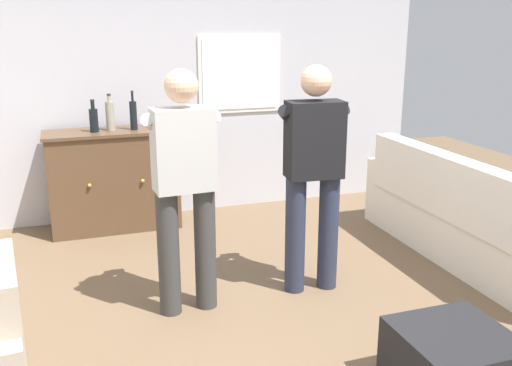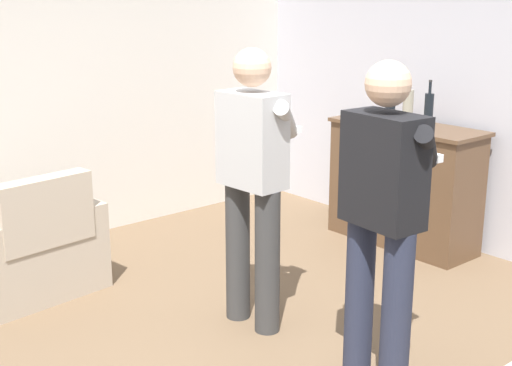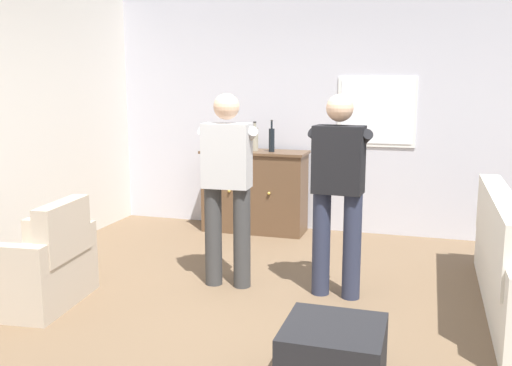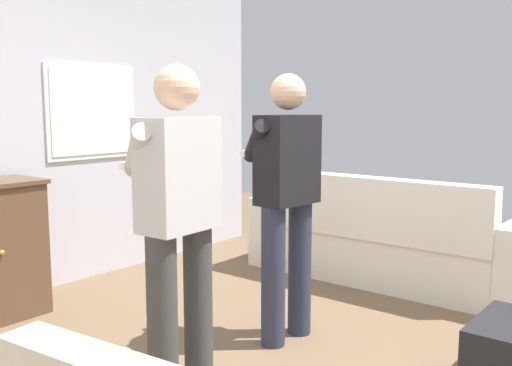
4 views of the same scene
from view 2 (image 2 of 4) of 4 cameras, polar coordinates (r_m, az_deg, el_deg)
name	(u,v)px [view 2 (image 2 of 4)]	position (r m, az deg, el deg)	size (l,w,h in m)	color
wall_side_left	(17,70)	(5.74, -18.55, 8.55)	(0.12, 5.20, 2.80)	silver
armchair	(31,253)	(5.01, -17.58, -5.37)	(0.73, 0.94, 0.85)	#B2A38E
sideboard_cabinet	(404,185)	(5.79, 11.73, -0.12)	(1.25, 0.49, 0.97)	brown
bottle_wine_green	(390,107)	(5.73, 10.69, 5.97)	(0.08, 0.08, 0.30)	black
bottle_liquor_amber	(408,106)	(5.65, 12.06, 6.01)	(0.08, 0.08, 0.35)	gray
bottle_spirits_clear	(429,110)	(5.51, 13.65, 5.67)	(0.07, 0.07, 0.37)	black
person_standing_left	(254,176)	(4.16, -0.19, 0.56)	(0.56, 0.48, 1.68)	#383838
person_standing_right	(384,213)	(3.54, 10.17, -2.36)	(0.56, 0.49, 1.68)	#282D42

